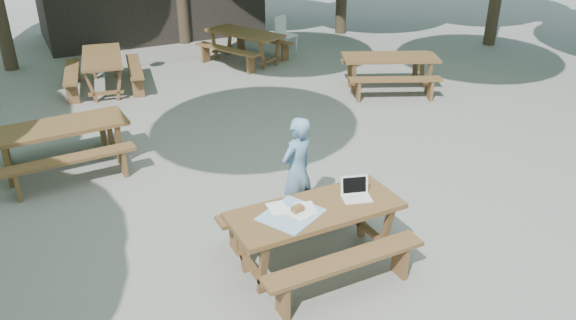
{
  "coord_description": "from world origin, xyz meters",
  "views": [
    {
      "loc": [
        -3.5,
        -6.22,
        4.07
      ],
      "look_at": [
        -0.74,
        -0.81,
        1.05
      ],
      "focal_mm": 35.0,
      "sensor_mm": 36.0,
      "label": 1
    }
  ],
  "objects_px": {
    "main_picnic_table": "(315,235)",
    "plastic_chair": "(286,41)",
    "picnic_table_nw": "(62,147)",
    "woman": "(297,170)"
  },
  "relations": [
    {
      "from": "woman",
      "to": "plastic_chair",
      "type": "bearing_deg",
      "value": -136.58
    },
    {
      "from": "main_picnic_table",
      "to": "woman",
      "type": "distance_m",
      "value": 1.05
    },
    {
      "from": "picnic_table_nw",
      "to": "woman",
      "type": "height_order",
      "value": "woman"
    },
    {
      "from": "plastic_chair",
      "to": "woman",
      "type": "bearing_deg",
      "value": -140.31
    },
    {
      "from": "main_picnic_table",
      "to": "picnic_table_nw",
      "type": "height_order",
      "value": "same"
    },
    {
      "from": "main_picnic_table",
      "to": "plastic_chair",
      "type": "xyz_separation_m",
      "value": [
        3.91,
        8.51,
        -0.13
      ]
    },
    {
      "from": "main_picnic_table",
      "to": "plastic_chair",
      "type": "height_order",
      "value": "plastic_chair"
    },
    {
      "from": "main_picnic_table",
      "to": "picnic_table_nw",
      "type": "bearing_deg",
      "value": 120.68
    },
    {
      "from": "picnic_table_nw",
      "to": "plastic_chair",
      "type": "bearing_deg",
      "value": 33.81
    },
    {
      "from": "main_picnic_table",
      "to": "picnic_table_nw",
      "type": "relative_size",
      "value": 0.98
    }
  ]
}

